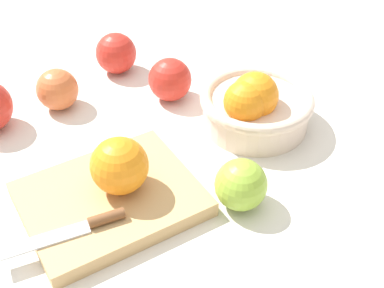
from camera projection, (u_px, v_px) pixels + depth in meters
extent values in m
plane|color=silver|center=(152.00, 138.00, 0.78)|extent=(2.40, 2.40, 0.00)
cylinder|color=beige|center=(256.00, 111.00, 0.80)|extent=(0.17, 0.17, 0.05)
torus|color=beige|center=(257.00, 98.00, 0.78)|extent=(0.18, 0.18, 0.02)
sphere|color=orange|center=(255.00, 96.00, 0.76)|extent=(0.07, 0.07, 0.07)
sphere|color=orange|center=(245.00, 102.00, 0.75)|extent=(0.07, 0.07, 0.07)
cube|color=tan|center=(111.00, 199.00, 0.67)|extent=(0.25, 0.22, 0.02)
sphere|color=orange|center=(119.00, 166.00, 0.64)|extent=(0.08, 0.08, 0.08)
cube|color=silver|center=(44.00, 241.00, 0.60)|extent=(0.11, 0.05, 0.00)
cylinder|color=brown|center=(107.00, 218.00, 0.62)|extent=(0.05, 0.03, 0.01)
sphere|color=red|center=(170.00, 80.00, 0.85)|extent=(0.07, 0.07, 0.07)
sphere|color=#8EB738|center=(242.00, 184.00, 0.66)|extent=(0.07, 0.07, 0.07)
sphere|color=red|center=(116.00, 53.00, 0.92)|extent=(0.07, 0.07, 0.07)
sphere|color=#CC6638|center=(57.00, 89.00, 0.83)|extent=(0.07, 0.07, 0.07)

